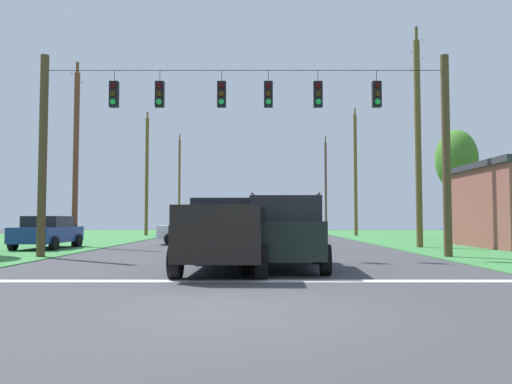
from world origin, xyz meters
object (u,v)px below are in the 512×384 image
pickup_truck (226,235)px  distant_car_oncoming (239,228)px  tree_roadside_right (457,161)px  utility_pole_far_right (356,173)px  utility_pole_mid_right (418,137)px  utility_pole_near_left (326,185)px  utility_pole_far_left (76,156)px  utility_pole_distant_right (147,175)px  suv_black (286,231)px  distant_car_crossing_white (198,230)px  distant_car_far_parked (48,232)px  overhead_signal_span (244,139)px  utility_pole_distant_left (180,183)px

pickup_truck → distant_car_oncoming: size_ratio=1.25×
tree_roadside_right → utility_pole_far_right: bearing=111.8°
pickup_truck → utility_pole_mid_right: bearing=50.9°
utility_pole_near_left → utility_pole_far_left: utility_pole_near_left is taller
utility_pole_far_left → pickup_truck: bearing=-54.3°
utility_pole_far_right → tree_roadside_right: 11.25m
utility_pole_mid_right → utility_pole_distant_right: (-16.98, 17.40, -0.29)m
suv_black → utility_pole_distant_right: bearing=109.8°
distant_car_crossing_white → distant_car_far_parked: 7.76m
distant_car_crossing_white → utility_pole_distant_right: 15.88m
distant_car_oncoming → utility_pole_far_right: (9.36, 7.16, 4.38)m
overhead_signal_span → utility_pole_far_left: size_ratio=1.61×
utility_pole_distant_left → utility_pole_mid_right: bearing=-64.1°
utility_pole_mid_right → tree_roadside_right: utility_pole_mid_right is taller
utility_pole_distant_left → tree_roadside_right: (21.38, -28.23, -0.58)m
pickup_truck → suv_black: suv_black is taller
pickup_truck → distant_car_crossing_white: size_ratio=1.24×
utility_pole_near_left → tree_roadside_right: 29.14m
distant_car_oncoming → distant_car_far_parked: (-8.46, -10.81, 0.00)m
pickup_truck → distant_car_crossing_white: pickup_truck is taller
overhead_signal_span → utility_pole_distant_left: 41.75m
distant_car_far_parked → tree_roadside_right: tree_roadside_right is taller
utility_pole_far_right → utility_pole_distant_right: utility_pole_far_right is taller
distant_car_crossing_white → utility_pole_mid_right: bearing=-16.6°
utility_pole_mid_right → utility_pole_distant_left: (-16.91, 34.77, 0.21)m
distant_car_oncoming → utility_pole_far_left: utility_pole_far_left is taller
suv_black → distant_car_oncoming: size_ratio=1.12×
suv_black → tree_roadside_right: 20.68m
suv_black → utility_pole_far_left: 15.11m
overhead_signal_span → utility_pole_distant_right: bearing=110.2°
utility_pole_distant_right → suv_black: bearing=-70.2°
overhead_signal_span → utility_pole_distant_left: utility_pole_distant_left is taller
pickup_truck → suv_black: bearing=17.6°
pickup_truck → utility_pole_near_left: bearing=78.8°
utility_pole_distant_right → distant_car_far_parked: bearing=-91.7°
distant_car_crossing_white → tree_roadside_right: 16.40m
distant_car_far_parked → utility_pole_far_right: (17.83, 17.97, 4.38)m
distant_car_oncoming → utility_pole_far_right: 12.58m
utility_pole_mid_right → utility_pole_far_right: utility_pole_mid_right is taller
distant_car_far_parked → utility_pole_near_left: (17.93, 36.37, 4.68)m
overhead_signal_span → distant_car_oncoming: 16.29m
utility_pole_mid_right → tree_roadside_right: (4.47, 6.54, -0.37)m
utility_pole_mid_right → utility_pole_near_left: (0.41, 35.39, 0.12)m
distant_car_far_parked → utility_pole_mid_right: (17.52, 0.99, 4.56)m
pickup_truck → utility_pole_far_right: bearing=72.0°
utility_pole_far_right → utility_pole_far_left: (-17.22, -16.24, -0.62)m
distant_car_oncoming → utility_pole_distant_right: utility_pole_distant_right is taller
distant_car_crossing_white → utility_pole_distant_right: utility_pole_distant_right is taller
distant_car_oncoming → utility_pole_far_left: 12.58m
overhead_signal_span → tree_roadside_right: size_ratio=2.18×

